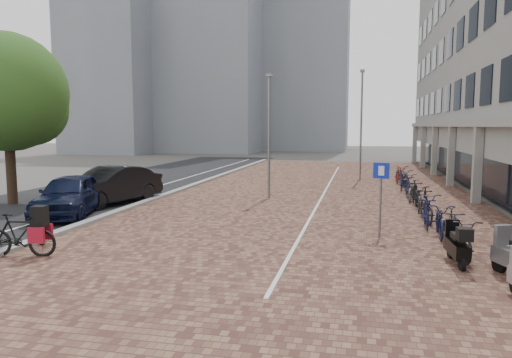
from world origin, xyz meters
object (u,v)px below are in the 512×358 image
object	(u,v)px
car_dark	(110,186)
hero_bike	(19,234)
parking_sign	(381,188)
scooter_mid	(457,244)
car_navy	(70,195)

from	to	relation	value
car_dark	hero_bike	world-z (taller)	car_dark
hero_bike	parking_sign	xyz separation A→B (m)	(9.03, 4.24, 0.90)
car_dark	scooter_mid	distance (m)	14.17
car_dark	scooter_mid	bearing A→B (deg)	-10.28
car_dark	scooter_mid	world-z (taller)	car_dark
car_navy	hero_bike	distance (m)	5.74
car_dark	parking_sign	xyz separation A→B (m)	(11.03, -3.71, 0.69)
parking_sign	scooter_mid	bearing A→B (deg)	-44.65
car_dark	scooter_mid	xyz separation A→B (m)	(12.72, -6.25, -0.28)
car_navy	car_dark	bearing A→B (deg)	70.16
car_navy	scooter_mid	xyz separation A→B (m)	(12.89, -3.61, -0.26)
parking_sign	car_navy	bearing A→B (deg)	-173.78
hero_bike	parking_sign	distance (m)	10.01
scooter_mid	hero_bike	bearing A→B (deg)	-174.17
scooter_mid	car_navy	bearing A→B (deg)	161.16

